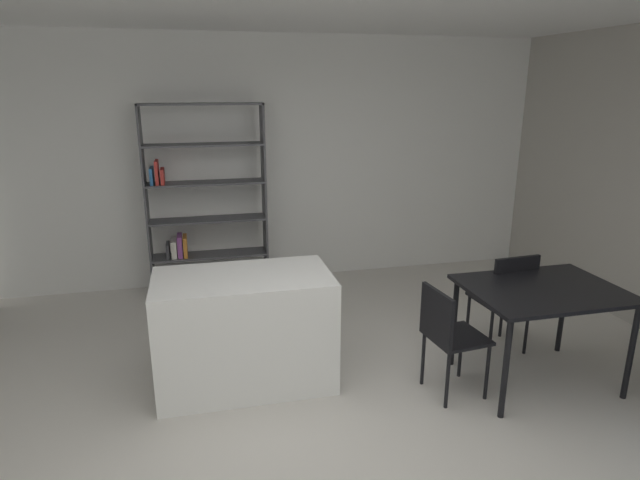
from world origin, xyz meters
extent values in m
plane|color=beige|center=(0.00, 0.00, 0.00)|extent=(9.54, 9.54, 0.00)
cube|color=white|center=(0.00, 3.18, 1.41)|extent=(6.94, 0.06, 2.82)
cube|color=white|center=(-0.39, 0.83, 0.44)|extent=(1.34, 0.74, 0.89)
cube|color=#4C4C51|center=(-1.21, 2.87, 1.04)|extent=(0.02, 0.30, 2.09)
cube|color=#4C4C51|center=(0.06, 2.87, 1.04)|extent=(0.02, 0.30, 2.09)
cube|color=#4C4C51|center=(-0.58, 2.87, 2.08)|extent=(1.29, 0.30, 0.02)
cube|color=#4C4C51|center=(-0.58, 2.87, 0.01)|extent=(1.29, 0.30, 0.02)
cube|color=#4C4C51|center=(-0.58, 2.87, 0.43)|extent=(1.24, 0.30, 0.02)
cube|color=#4C4C51|center=(-0.58, 2.87, 0.84)|extent=(1.24, 0.30, 0.02)
cube|color=#4C4C51|center=(-0.58, 2.87, 1.25)|extent=(1.24, 0.30, 0.02)
cube|color=#4C4C51|center=(-0.58, 2.87, 1.66)|extent=(1.24, 0.30, 0.02)
cube|color=#8E4793|center=(-1.03, 2.87, 0.14)|extent=(0.06, 0.24, 0.23)
cube|color=#2D6BAD|center=(-0.96, 2.87, 0.13)|extent=(0.05, 0.24, 0.21)
cube|color=#38383D|center=(-0.90, 2.87, 0.12)|extent=(0.03, 0.24, 0.19)
cube|color=silver|center=(-0.85, 2.87, 0.10)|extent=(0.04, 0.24, 0.15)
cube|color=#38383D|center=(-1.03, 2.87, 0.52)|extent=(0.03, 0.24, 0.15)
cube|color=silver|center=(-0.96, 2.87, 0.54)|extent=(0.06, 0.24, 0.19)
cube|color=#8E4793|center=(-0.90, 2.87, 0.56)|extent=(0.05, 0.24, 0.24)
cube|color=orange|center=(-0.84, 2.87, 0.55)|extent=(0.04, 0.24, 0.22)
cube|color=#2D6BAD|center=(-1.13, 2.87, 1.35)|extent=(0.03, 0.24, 0.18)
cube|color=red|center=(-1.07, 2.87, 1.38)|extent=(0.03, 0.24, 0.25)
cube|color=red|center=(-1.02, 2.87, 1.34)|extent=(0.04, 0.24, 0.16)
cube|color=black|center=(1.84, 0.32, 0.77)|extent=(1.15, 0.88, 0.03)
cylinder|color=black|center=(1.32, -0.06, 0.38)|extent=(0.04, 0.04, 0.76)
cylinder|color=black|center=(2.35, -0.06, 0.38)|extent=(0.04, 0.04, 0.76)
cylinder|color=black|center=(1.32, 0.70, 0.38)|extent=(0.04, 0.04, 0.76)
cylinder|color=black|center=(2.35, 0.70, 0.38)|extent=(0.04, 0.04, 0.76)
cube|color=black|center=(1.84, 0.88, 0.47)|extent=(0.45, 0.44, 0.03)
cube|color=black|center=(1.85, 0.69, 0.70)|extent=(0.42, 0.06, 0.43)
cylinder|color=black|center=(2.01, 1.07, 0.23)|extent=(0.03, 0.03, 0.46)
cylinder|color=black|center=(1.64, 1.04, 0.23)|extent=(0.03, 0.03, 0.46)
cylinder|color=black|center=(2.03, 0.72, 0.23)|extent=(0.03, 0.03, 0.46)
cylinder|color=black|center=(1.67, 0.69, 0.23)|extent=(0.03, 0.03, 0.46)
cube|color=black|center=(1.14, 0.32, 0.46)|extent=(0.44, 0.44, 0.03)
cube|color=black|center=(0.96, 0.30, 0.66)|extent=(0.07, 0.40, 0.38)
cylinder|color=black|center=(1.33, 0.17, 0.22)|extent=(0.03, 0.03, 0.45)
cylinder|color=black|center=(1.29, 0.51, 0.22)|extent=(0.03, 0.03, 0.45)
cylinder|color=black|center=(0.99, 0.13, 0.22)|extent=(0.03, 0.03, 0.45)
cylinder|color=black|center=(0.95, 0.47, 0.22)|extent=(0.03, 0.03, 0.45)
camera|label=1|loc=(-0.68, -2.95, 2.27)|focal=29.77mm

